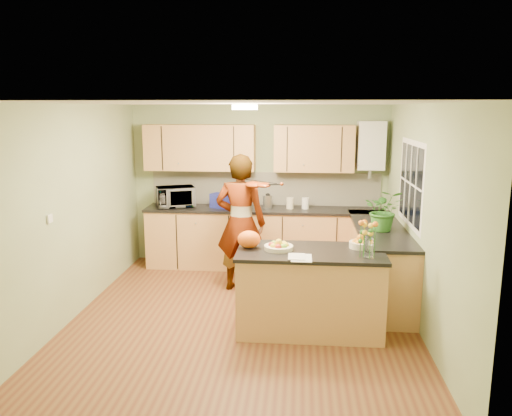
{
  "coord_description": "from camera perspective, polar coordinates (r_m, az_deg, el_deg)",
  "views": [
    {
      "loc": [
        0.66,
        -5.54,
        2.45
      ],
      "look_at": [
        0.11,
        0.5,
        1.23
      ],
      "focal_mm": 35.0,
      "sensor_mm": 36.0,
      "label": 1
    }
  ],
  "objects": [
    {
      "name": "floor",
      "position": [
        6.09,
        -1.51,
        -12.36
      ],
      "size": [
        4.5,
        4.5,
        0.0
      ],
      "primitive_type": "plane",
      "color": "#5F2F1B",
      "rests_on": "ground"
    },
    {
      "name": "ceiling",
      "position": [
        5.58,
        -1.64,
        11.87
      ],
      "size": [
        4.0,
        4.5,
        0.02
      ],
      "primitive_type": "cube",
      "color": "silver",
      "rests_on": "wall_back"
    },
    {
      "name": "wall_back",
      "position": [
        7.91,
        0.33,
        2.63
      ],
      "size": [
        4.0,
        0.02,
        2.5
      ],
      "primitive_type": "cube",
      "color": "gray",
      "rests_on": "floor"
    },
    {
      "name": "wall_front",
      "position": [
        3.56,
        -5.84,
        -8.39
      ],
      "size": [
        4.0,
        0.02,
        2.5
      ],
      "primitive_type": "cube",
      "color": "gray",
      "rests_on": "floor"
    },
    {
      "name": "wall_left",
      "position": [
        6.26,
        -20.08,
        -0.39
      ],
      "size": [
        0.02,
        4.5,
        2.5
      ],
      "primitive_type": "cube",
      "color": "gray",
      "rests_on": "floor"
    },
    {
      "name": "wall_right",
      "position": [
        5.82,
        18.38,
        -1.12
      ],
      "size": [
        0.02,
        4.5,
        2.5
      ],
      "primitive_type": "cube",
      "color": "gray",
      "rests_on": "floor"
    },
    {
      "name": "back_counter",
      "position": [
        7.76,
        0.87,
        -3.41
      ],
      "size": [
        3.64,
        0.62,
        0.94
      ],
      "color": "tan",
      "rests_on": "floor"
    },
    {
      "name": "right_counter",
      "position": [
        6.77,
        13.86,
        -5.98
      ],
      "size": [
        0.62,
        2.24,
        0.94
      ],
      "color": "tan",
      "rests_on": "floor"
    },
    {
      "name": "splashback",
      "position": [
        7.89,
        1.04,
        2.25
      ],
      "size": [
        3.6,
        0.02,
        0.52
      ],
      "primitive_type": "cube",
      "color": "#EDE7CD",
      "rests_on": "back_counter"
    },
    {
      "name": "upper_cabinets",
      "position": [
        7.69,
        -1.09,
        6.88
      ],
      "size": [
        3.2,
        0.34,
        0.7
      ],
      "color": "tan",
      "rests_on": "wall_back"
    },
    {
      "name": "boiler",
      "position": [
        7.72,
        13.0,
        6.96
      ],
      "size": [
        0.4,
        0.3,
        0.86
      ],
      "color": "white",
      "rests_on": "wall_back"
    },
    {
      "name": "window_right",
      "position": [
        6.35,
        17.27,
        2.69
      ],
      "size": [
        0.01,
        1.3,
        1.05
      ],
      "color": "white",
      "rests_on": "wall_right"
    },
    {
      "name": "light_switch",
      "position": [
        5.72,
        -22.51,
        -1.12
      ],
      "size": [
        0.02,
        0.09,
        0.09
      ],
      "primitive_type": "cube",
      "color": "white",
      "rests_on": "wall_left"
    },
    {
      "name": "ceiling_lamp",
      "position": [
        5.87,
        -1.29,
        11.47
      ],
      "size": [
        0.3,
        0.3,
        0.07
      ],
      "color": "#FFEABF",
      "rests_on": "ceiling"
    },
    {
      "name": "peninsula_island",
      "position": [
        5.65,
        6.16,
        -9.32
      ],
      "size": [
        1.61,
        0.82,
        0.92
      ],
      "color": "tan",
      "rests_on": "floor"
    },
    {
      "name": "fruit_dish",
      "position": [
        5.49,
        2.61,
        -4.32
      ],
      "size": [
        0.32,
        0.32,
        0.11
      ],
      "color": "beige",
      "rests_on": "peninsula_island"
    },
    {
      "name": "orange_bowl",
      "position": [
        5.67,
        11.82,
        -3.9
      ],
      "size": [
        0.25,
        0.25,
        0.14
      ],
      "color": "beige",
      "rests_on": "peninsula_island"
    },
    {
      "name": "flower_vase",
      "position": [
        5.3,
        12.86,
        -2.52
      ],
      "size": [
        0.23,
        0.23,
        0.43
      ],
      "rotation": [
        0.0,
        0.0,
        0.42
      ],
      "color": "silver",
      "rests_on": "peninsula_island"
    },
    {
      "name": "orange_bag",
      "position": [
        5.55,
        -0.81,
        -3.59
      ],
      "size": [
        0.3,
        0.27,
        0.19
      ],
      "primitive_type": "ellipsoid",
      "rotation": [
        0.0,
        0.0,
        -0.24
      ],
      "color": "orange",
      "rests_on": "peninsula_island"
    },
    {
      "name": "papers",
      "position": [
        5.21,
        5.21,
        -5.68
      ],
      "size": [
        0.21,
        0.29,
        0.01
      ],
      "primitive_type": "cube",
      "color": "silver",
      "rests_on": "peninsula_island"
    },
    {
      "name": "violinist",
      "position": [
        6.7,
        -1.76,
        -1.74
      ],
      "size": [
        0.73,
        0.52,
        1.87
      ],
      "primitive_type": "imported",
      "rotation": [
        0.0,
        0.0,
        3.03
      ],
      "color": "tan",
      "rests_on": "floor"
    },
    {
      "name": "violin",
      "position": [
        6.36,
        -0.24,
        2.69
      ],
      "size": [
        0.65,
        0.56,
        0.16
      ],
      "primitive_type": null,
      "rotation": [
        0.17,
        0.0,
        -0.61
      ],
      "color": "#521805",
      "rests_on": "violinist"
    },
    {
      "name": "microwave",
      "position": [
        7.83,
        -9.18,
        1.27
      ],
      "size": [
        0.67,
        0.57,
        0.31
      ],
      "primitive_type": "imported",
      "rotation": [
        0.0,
        0.0,
        0.39
      ],
      "color": "white",
      "rests_on": "back_counter"
    },
    {
      "name": "blue_box",
      "position": [
        7.7,
        -4.08,
        0.85
      ],
      "size": [
        0.33,
        0.3,
        0.22
      ],
      "primitive_type": "cube",
      "rotation": [
        0.0,
        0.0,
        -0.42
      ],
      "color": "navy",
      "rests_on": "back_counter"
    },
    {
      "name": "kettle",
      "position": [
        7.64,
        1.34,
        0.81
      ],
      "size": [
        0.14,
        0.14,
        0.27
      ],
      "rotation": [
        0.0,
        0.0,
        -0.33
      ],
      "color": "#ACACB1",
      "rests_on": "back_counter"
    },
    {
      "name": "jar_cream",
      "position": [
        7.62,
        3.91,
        0.56
      ],
      "size": [
        0.11,
        0.11,
        0.17
      ],
      "primitive_type": "cylinder",
      "rotation": [
        0.0,
        0.0,
        0.02
      ],
      "color": "beige",
      "rests_on": "back_counter"
    },
    {
      "name": "jar_white",
      "position": [
        7.63,
        5.67,
        0.55
      ],
      "size": [
        0.13,
        0.13,
        0.17
      ],
      "primitive_type": "cylinder",
      "rotation": [
        0.0,
        0.0,
        0.23
      ],
      "color": "white",
      "rests_on": "back_counter"
    },
    {
      "name": "potted_plant",
      "position": [
        6.4,
        14.44,
        -0.25
      ],
      "size": [
        0.52,
        0.46,
        0.53
      ],
      "primitive_type": "imported",
      "rotation": [
        0.0,
        0.0,
        -0.11
      ],
      "color": "#317226",
      "rests_on": "right_counter"
    }
  ]
}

